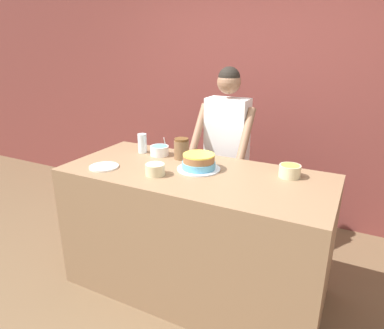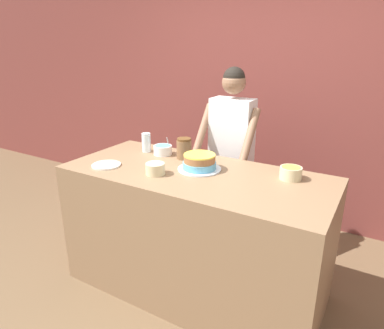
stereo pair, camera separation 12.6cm
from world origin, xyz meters
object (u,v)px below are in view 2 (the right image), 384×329
(stoneware_jar, at_px, (184,149))
(cake, at_px, (199,163))
(ceramic_plate, at_px, (106,165))
(frosting_bowl_blue, at_px, (163,150))
(person_baker, at_px, (231,143))
(frosting_bowl_olive, at_px, (291,172))
(drinking_glass, at_px, (146,142))
(frosting_bowl_white, at_px, (155,168))

(stoneware_jar, bearing_deg, cake, -36.04)
(ceramic_plate, bearing_deg, frosting_bowl_blue, 65.11)
(person_baker, relative_size, frosting_bowl_olive, 11.33)
(drinking_glass, distance_m, ceramic_plate, 0.44)
(frosting_bowl_olive, bearing_deg, ceramic_plate, -161.01)
(person_baker, bearing_deg, frosting_bowl_blue, -129.98)
(person_baker, relative_size, drinking_glass, 10.44)
(cake, distance_m, frosting_bowl_olive, 0.62)
(frosting_bowl_white, height_order, ceramic_plate, frosting_bowl_white)
(frosting_bowl_blue, bearing_deg, cake, -20.50)
(frosting_bowl_olive, relative_size, ceramic_plate, 0.69)
(cake, xyz_separation_m, frosting_bowl_olive, (0.60, 0.15, -0.01))
(drinking_glass, distance_m, stoneware_jar, 0.36)
(frosting_bowl_white, height_order, frosting_bowl_blue, frosting_bowl_blue)
(person_baker, distance_m, frosting_bowl_white, 0.86)
(frosting_bowl_olive, distance_m, frosting_bowl_blue, 1.02)
(stoneware_jar, bearing_deg, frosting_bowl_blue, -178.67)
(frosting_bowl_olive, distance_m, stoneware_jar, 0.82)
(person_baker, distance_m, cake, 0.62)
(cake, xyz_separation_m, frosting_bowl_white, (-0.21, -0.23, -0.01))
(cake, distance_m, frosting_bowl_blue, 0.45)
(frosting_bowl_white, bearing_deg, drinking_glass, 133.88)
(frosting_bowl_olive, height_order, drinking_glass, drinking_glass)
(stoneware_jar, bearing_deg, frosting_bowl_olive, -1.00)
(cake, bearing_deg, drinking_glass, 164.98)
(frosting_bowl_white, distance_m, drinking_glass, 0.53)
(ceramic_plate, bearing_deg, frosting_bowl_white, 6.37)
(frosting_bowl_olive, bearing_deg, person_baker, 143.50)
(person_baker, xyz_separation_m, cake, (0.03, -0.62, 0.01))
(frosting_bowl_blue, distance_m, stoneware_jar, 0.20)
(frosting_bowl_white, bearing_deg, ceramic_plate, -173.63)
(drinking_glass, height_order, stoneware_jar, stoneware_jar)
(frosting_bowl_white, height_order, stoneware_jar, stoneware_jar)
(frosting_bowl_white, xyz_separation_m, ceramic_plate, (-0.41, -0.05, -0.04))
(frosting_bowl_olive, xyz_separation_m, drinking_glass, (-1.18, 0.01, 0.03))
(frosting_bowl_olive, bearing_deg, cake, -166.37)
(ceramic_plate, bearing_deg, cake, 23.93)
(frosting_bowl_olive, bearing_deg, drinking_glass, 179.56)
(person_baker, xyz_separation_m, frosting_bowl_white, (-0.18, -0.84, 0.00))
(cake, height_order, frosting_bowl_blue, frosting_bowl_blue)
(frosting_bowl_blue, relative_size, drinking_glass, 1.01)
(person_baker, xyz_separation_m, drinking_glass, (-0.55, -0.46, 0.04))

